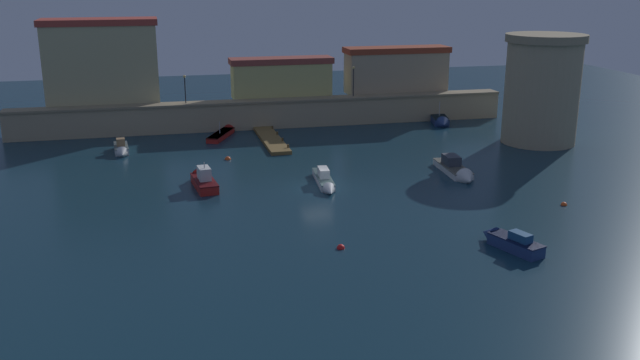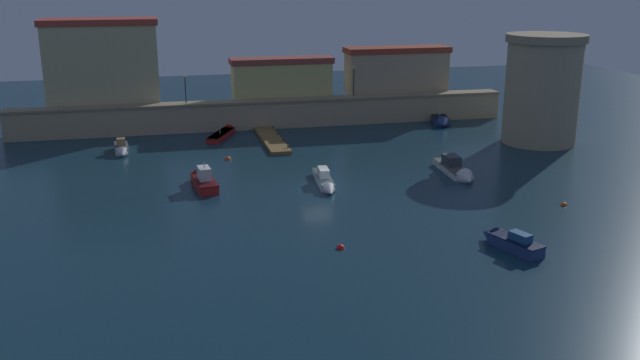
# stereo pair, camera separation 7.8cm
# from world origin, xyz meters

# --- Properties ---
(ground_plane) EXTENTS (143.45, 143.45, 0.00)m
(ground_plane) POSITION_xyz_m (0.00, 0.00, 0.00)
(ground_plane) COLOR #112D3D
(quay_wall) EXTENTS (57.77, 2.42, 3.29)m
(quay_wall) POSITION_xyz_m (0.00, 24.97, 1.66)
(quay_wall) COLOR tan
(quay_wall) RESTS_ON ground
(old_town_backdrop) EXTENTS (47.99, 5.37, 9.51)m
(old_town_backdrop) POSITION_xyz_m (-6.07, 28.26, 6.94)
(old_town_backdrop) COLOR tan
(old_town_backdrop) RESTS_ON ground
(fortress_tower) EXTENTS (8.28, 8.28, 11.41)m
(fortress_tower) POSITION_xyz_m (26.76, 10.62, 5.77)
(fortress_tower) COLOR tan
(fortress_tower) RESTS_ON ground
(pier_dock) EXTENTS (2.09, 12.29, 0.70)m
(pier_dock) POSITION_xyz_m (-0.84, 17.77, 0.18)
(pier_dock) COLOR brown
(pier_dock) RESTS_ON ground
(quay_lamp_0) EXTENTS (0.32, 0.32, 3.16)m
(quay_lamp_0) POSITION_xyz_m (-9.36, 24.97, 5.41)
(quay_lamp_0) COLOR black
(quay_lamp_0) RESTS_ON quay_wall
(quay_lamp_1) EXTENTS (0.32, 0.32, 3.57)m
(quay_lamp_1) POSITION_xyz_m (10.38, 24.97, 5.65)
(quay_lamp_1) COLOR black
(quay_lamp_1) RESTS_ON quay_wall
(moored_boat_0) EXTENTS (2.16, 7.26, 1.98)m
(moored_boat_0) POSITION_xyz_m (13.08, 0.91, 0.43)
(moored_boat_0) COLOR silver
(moored_boat_0) RESTS_ON ground
(moored_boat_1) EXTENTS (2.81, 5.34, 3.01)m
(moored_boat_1) POSITION_xyz_m (20.33, 21.63, 0.45)
(moored_boat_1) COLOR navy
(moored_boat_1) RESTS_ON ground
(moored_boat_2) EXTENTS (2.81, 5.02, 1.57)m
(moored_boat_2) POSITION_xyz_m (9.14, -16.11, 0.49)
(moored_boat_2) COLOR navy
(moored_boat_2) RESTS_ON ground
(moored_boat_3) EXTENTS (4.18, 7.23, 2.21)m
(moored_boat_3) POSITION_xyz_m (-5.51, 21.82, 0.30)
(moored_boat_3) COLOR red
(moored_boat_3) RESTS_ON ground
(moored_boat_4) EXTENTS (1.77, 7.10, 1.58)m
(moored_boat_4) POSITION_xyz_m (0.81, 0.51, 0.41)
(moored_boat_4) COLOR white
(moored_boat_4) RESTS_ON ground
(moored_boat_5) EXTENTS (2.15, 6.09, 2.69)m
(moored_boat_5) POSITION_xyz_m (-9.31, 2.95, 0.55)
(moored_boat_5) COLOR red
(moored_boat_5) RESTS_ON ground
(moored_boat_6) EXTENTS (1.62, 4.88, 1.70)m
(moored_boat_6) POSITION_xyz_m (-16.37, 16.15, 0.44)
(moored_boat_6) COLOR silver
(moored_boat_6) RESTS_ON ground
(mooring_buoy_0) EXTENTS (0.54, 0.54, 0.54)m
(mooring_buoy_0) POSITION_xyz_m (-1.62, -13.56, 0.00)
(mooring_buoy_0) COLOR red
(mooring_buoy_0) RESTS_ON ground
(mooring_buoy_1) EXTENTS (0.59, 0.59, 0.59)m
(mooring_buoy_1) POSITION_xyz_m (-6.27, 11.21, 0.00)
(mooring_buoy_1) COLOR #EA4C19
(mooring_buoy_1) RESTS_ON ground
(mooring_buoy_2) EXTENTS (0.50, 0.50, 0.50)m
(mooring_buoy_2) POSITION_xyz_m (17.66, -9.02, 0.00)
(mooring_buoy_2) COLOR #EA4C19
(mooring_buoy_2) RESTS_ON ground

